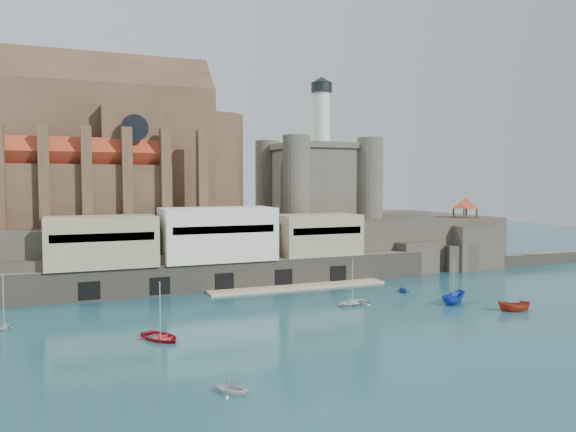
% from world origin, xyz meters
% --- Properties ---
extents(ground, '(300.00, 300.00, 0.00)m').
position_xyz_m(ground, '(0.00, 0.00, 0.00)').
color(ground, '#17434D').
rests_on(ground, ground).
extents(promontory, '(100.00, 36.00, 10.00)m').
position_xyz_m(promontory, '(-0.19, 39.37, 4.92)').
color(promontory, '#2C2721').
rests_on(promontory, ground).
extents(quay, '(70.00, 12.00, 13.05)m').
position_xyz_m(quay, '(-10.19, 23.07, 6.07)').
color(quay, '#645D50').
rests_on(quay, ground).
extents(church, '(47.00, 25.93, 30.51)m').
position_xyz_m(church, '(-24.13, 41.85, 22.13)').
color(church, '#473321').
rests_on(church, promontory).
extents(castle_keep, '(21.20, 21.20, 29.30)m').
position_xyz_m(castle_keep, '(16.08, 41.08, 18.31)').
color(castle_keep, '#454136').
rests_on(castle_keep, promontory).
extents(rock_outcrop, '(14.50, 10.50, 8.70)m').
position_xyz_m(rock_outcrop, '(42.00, 25.84, 4.02)').
color(rock_outcrop, '#2C2721').
rests_on(rock_outcrop, ground).
extents(pavilion, '(6.40, 6.40, 5.40)m').
position_xyz_m(pavilion, '(42.00, 26.00, 12.73)').
color(pavilion, '#473321').
rests_on(pavilion, rock_outcrop).
extents(breakwater, '(40.00, 3.00, 2.40)m').
position_xyz_m(breakwater, '(66.00, 24.00, 0.00)').
color(breakwater, '#645D50').
rests_on(breakwater, ground).
extents(boat_0, '(4.20, 2.78, 5.71)m').
position_xyz_m(boat_0, '(-23.82, -3.95, 0.00)').
color(boat_0, '#AE1821').
rests_on(boat_0, ground).
extents(boat_1, '(3.08, 3.12, 3.16)m').
position_xyz_m(boat_1, '(-21.12, -22.00, 0.00)').
color(boat_1, silver).
rests_on(boat_1, ground).
extents(boat_2, '(2.68, 2.66, 5.27)m').
position_xyz_m(boat_2, '(17.36, -1.47, 0.00)').
color(boat_2, '#12309C').
rests_on(boat_2, ground).
extents(boat_4, '(2.44, 1.63, 2.67)m').
position_xyz_m(boat_4, '(-40.00, 7.51, 0.00)').
color(boat_4, silver).
rests_on(boat_4, ground).
extents(boat_5, '(2.17, 2.14, 4.54)m').
position_xyz_m(boat_5, '(21.92, -8.17, 0.00)').
color(boat_5, '#9E2B14').
rests_on(boat_5, ground).
extents(boat_6, '(2.31, 4.14, 5.58)m').
position_xyz_m(boat_6, '(3.94, 3.45, 0.00)').
color(boat_6, silver).
rests_on(boat_6, ground).
extents(boat_7, '(2.76, 2.18, 2.80)m').
position_xyz_m(boat_7, '(15.69, 8.56, 0.00)').
color(boat_7, navy).
rests_on(boat_7, ground).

